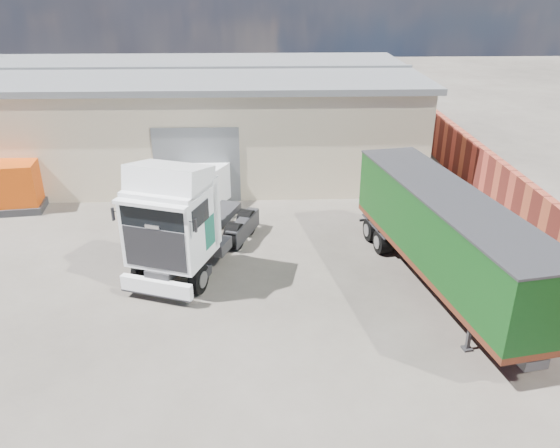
{
  "coord_description": "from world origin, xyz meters",
  "views": [
    {
      "loc": [
        1.01,
        -14.43,
        9.9
      ],
      "look_at": [
        1.63,
        3.0,
        1.92
      ],
      "focal_mm": 35.0,
      "sensor_mm": 36.0,
      "label": 1
    }
  ],
  "objects_px": {
    "panel_van": "(204,184)",
    "orange_skip": "(2,189)",
    "box_trailer": "(444,232)",
    "tractor_unit": "(183,225)"
  },
  "relations": [
    {
      "from": "tractor_unit",
      "to": "orange_skip",
      "type": "xyz_separation_m",
      "value": [
        -9.1,
        6.22,
        -0.89
      ]
    },
    {
      "from": "tractor_unit",
      "to": "panel_van",
      "type": "bearing_deg",
      "value": 108.44
    },
    {
      "from": "tractor_unit",
      "to": "orange_skip",
      "type": "bearing_deg",
      "value": 165.06
    },
    {
      "from": "panel_van",
      "to": "orange_skip",
      "type": "xyz_separation_m",
      "value": [
        -9.21,
        -0.24,
        -0.02
      ]
    },
    {
      "from": "box_trailer",
      "to": "orange_skip",
      "type": "height_order",
      "value": "box_trailer"
    },
    {
      "from": "tractor_unit",
      "to": "panel_van",
      "type": "height_order",
      "value": "tractor_unit"
    },
    {
      "from": "box_trailer",
      "to": "panel_van",
      "type": "xyz_separation_m",
      "value": [
        -8.73,
        7.89,
        -1.13
      ]
    },
    {
      "from": "tractor_unit",
      "to": "panel_van",
      "type": "relative_size",
      "value": 1.36
    },
    {
      "from": "panel_van",
      "to": "orange_skip",
      "type": "height_order",
      "value": "orange_skip"
    },
    {
      "from": "panel_van",
      "to": "tractor_unit",
      "type": "bearing_deg",
      "value": -66.53
    }
  ]
}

